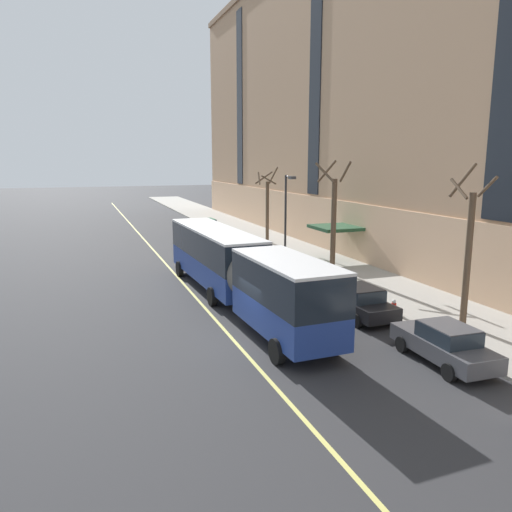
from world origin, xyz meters
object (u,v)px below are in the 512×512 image
at_px(city_bus, 236,266).
at_px(parked_car_green_7, 256,252).
at_px(parked_car_black_2, 357,301).
at_px(street_tree_far_uptown, 333,216).
at_px(street_lamp, 287,209).
at_px(parked_car_champagne_0, 224,235).
at_px(parked_car_darkgray_6, 445,344).
at_px(street_tree_far_downtown, 267,205).
at_px(street_tree_mid_block, 468,250).
at_px(fire_hydrant, 394,307).
at_px(parked_car_green_1, 206,226).

xyz_separation_m(city_bus, parked_car_green_7, (4.82, 10.15, -1.31)).
relative_size(parked_car_black_2, street_tree_far_uptown, 0.65).
height_order(parked_car_green_7, street_lamp, street_lamp).
relative_size(city_bus, parked_car_champagne_0, 4.08).
relative_size(city_bus, parked_car_darkgray_6, 4.11).
xyz_separation_m(parked_car_champagne_0, parked_car_darkgray_6, (0.23, -28.94, -0.00)).
xyz_separation_m(parked_car_darkgray_6, street_tree_far_downtown, (3.57, 27.83, 2.75)).
relative_size(street_tree_far_downtown, street_lamp, 1.07).
height_order(parked_car_darkgray_6, street_tree_mid_block, street_tree_mid_block).
height_order(parked_car_darkgray_6, fire_hydrant, parked_car_darkgray_6).
bearing_deg(street_tree_far_uptown, parked_car_green_7, 128.32).
bearing_deg(parked_car_darkgray_6, parked_car_black_2, 90.63).
xyz_separation_m(parked_car_darkgray_6, street_tree_mid_block, (3.58, 3.03, 2.86)).
xyz_separation_m(parked_car_green_7, street_tree_far_uptown, (3.78, -4.78, 3.05)).
bearing_deg(fire_hydrant, city_bus, 145.20).
bearing_deg(parked_car_green_7, parked_car_darkgray_6, -89.40).
distance_m(parked_car_champagne_0, street_tree_far_downtown, 4.82).
bearing_deg(street_tree_far_downtown, fire_hydrant, -95.08).
bearing_deg(street_lamp, parked_car_champagne_0, 100.82).
xyz_separation_m(parked_car_darkgray_6, street_tree_far_uptown, (3.56, 15.42, 3.05)).
distance_m(parked_car_black_2, street_tree_far_downtown, 22.21).
height_order(city_bus, parked_car_green_1, city_bus).
relative_size(city_bus, parked_car_green_1, 4.01).
relative_size(parked_car_green_1, street_tree_mid_block, 0.64).
bearing_deg(street_tree_mid_block, parked_car_darkgray_6, -139.83).
relative_size(city_bus, parked_car_green_7, 4.17).
bearing_deg(parked_car_green_1, parked_car_champagne_0, -90.75).
xyz_separation_m(parked_car_green_1, street_tree_far_uptown, (3.70, -20.38, 3.04)).
xyz_separation_m(parked_car_black_2, street_lamp, (1.75, 12.84, 3.29)).
height_order(parked_car_champagne_0, street_tree_far_downtown, street_tree_far_downtown).
height_order(city_bus, street_lamp, street_lamp).
height_order(city_bus, street_tree_mid_block, street_tree_mid_block).
relative_size(parked_car_green_1, fire_hydrant, 6.52).
bearing_deg(street_tree_mid_block, parked_car_champagne_0, 98.36).
height_order(street_tree_far_downtown, street_lamp, street_tree_far_downtown).
distance_m(city_bus, street_lamp, 11.32).
bearing_deg(street_tree_far_downtown, street_tree_far_uptown, -90.05).
bearing_deg(city_bus, parked_car_black_2, -38.47).
bearing_deg(parked_car_green_7, street_tree_far_downtown, 63.64).
bearing_deg(city_bus, parked_car_green_1, 79.23).
distance_m(street_tree_far_uptown, fire_hydrant, 10.70).
bearing_deg(street_tree_far_downtown, parked_car_green_1, 114.98).
bearing_deg(street_tree_far_downtown, parked_car_darkgray_6, -97.32).
xyz_separation_m(parked_car_darkgray_6, fire_hydrant, (1.59, 5.44, -0.29)).
bearing_deg(fire_hydrant, parked_car_darkgray_6, -106.24).
distance_m(street_tree_mid_block, street_tree_far_downtown, 24.81).
relative_size(parked_car_green_7, street_tree_far_downtown, 0.67).
bearing_deg(city_bus, street_tree_far_downtown, 64.18).
bearing_deg(parked_car_green_1, street_tree_far_uptown, -79.71).
distance_m(parked_car_green_7, street_tree_mid_block, 17.81).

